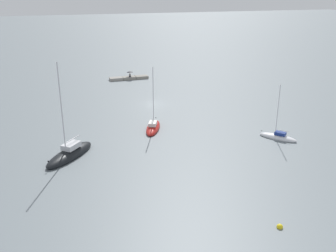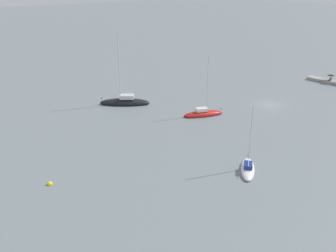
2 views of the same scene
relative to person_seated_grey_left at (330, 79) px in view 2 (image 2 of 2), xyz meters
The scene contains 8 objects.
ground_plane 20.69m from the person_seated_grey_left, 89.30° to the left, with size 500.00×500.00×0.00m, color slate.
seawall_pier 0.63m from the person_seated_grey_left, 11.05° to the right, with size 8.96×1.97×0.64m.
person_seated_grey_left is the anchor object (origin of this frame).
umbrella_open_black 0.87m from the person_seated_grey_left, 120.29° to the right, with size 1.41×1.41×1.30m.
sailboat_black_near 42.83m from the person_seated_grey_left, 66.90° to the left, with size 7.50×7.96×12.58m.
sailboat_white_mid 44.04m from the person_seated_grey_left, 105.26° to the left, with size 4.45×5.13×8.06m.
sailboat_red_outer 33.55m from the person_seated_grey_left, 82.96° to the left, with size 4.39×6.64×9.71m.
mooring_buoy_mid 60.64m from the person_seated_grey_left, 89.67° to the left, with size 0.55×0.55×0.55m.
Camera 2 is at (-33.51, 52.89, 20.45)m, focal length 39.49 mm.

